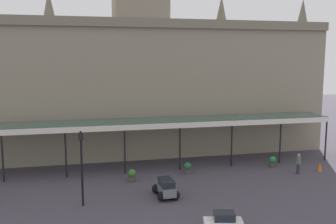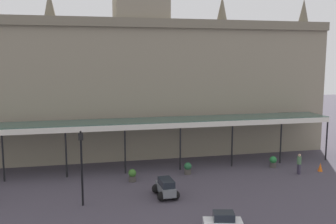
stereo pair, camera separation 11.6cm
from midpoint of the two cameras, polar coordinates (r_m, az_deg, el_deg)
station_building at (r=36.41m, az=-4.30°, el=4.96°), size 36.16×5.76×21.50m
entrance_canopy at (r=31.78m, az=-2.85°, el=-1.56°), size 32.30×3.26×4.07m
car_grey_estate at (r=25.84m, az=-0.48°, el=-11.51°), size 1.61×2.29×1.27m
car_white_sedan at (r=21.05m, az=8.19°, el=-16.50°), size 2.20×1.80×1.19m
pedestrian_beside_cars at (r=32.33m, az=19.06°, el=-7.28°), size 0.34×0.39×1.67m
victorian_lamppost at (r=24.24m, az=-13.09°, el=-7.03°), size 0.30×0.30×4.82m
traffic_cone at (r=33.87m, az=21.88°, el=-7.73°), size 0.40×0.40×0.68m
planter_by_canopy at (r=28.98m, az=-5.57°, el=-9.51°), size 0.60×0.60×0.96m
planter_forecourt_centre at (r=33.71m, az=15.45°, el=-7.24°), size 0.60×0.60×0.96m
planter_near_kerb at (r=30.66m, az=2.86°, el=-8.49°), size 0.60×0.60×0.96m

